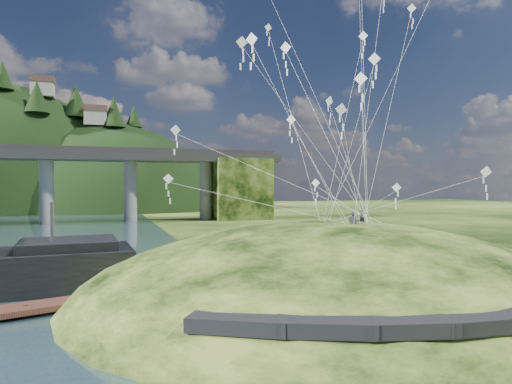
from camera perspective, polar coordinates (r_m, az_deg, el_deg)
name	(u,v)px	position (r m, az deg, el deg)	size (l,w,h in m)	color
ground	(224,315)	(27.32, -4.01, -15.11)	(320.00, 320.00, 0.00)	black
grass_hill	(331,318)	(32.38, 9.36, -15.30)	(36.00, 32.00, 13.00)	black
footpath	(452,313)	(21.81, 23.25, -13.68)	(22.29, 5.84, 0.83)	black
wooden_dock	(77,301)	(30.62, -21.42, -12.59)	(13.36, 5.97, 0.95)	#3C2018
kite_flyers	(359,211)	(32.62, 12.74, -2.28)	(2.57, 2.58, 1.63)	#242630
kite_swarm	(325,57)	(34.67, 8.58, 16.40)	(20.40, 17.60, 21.61)	white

